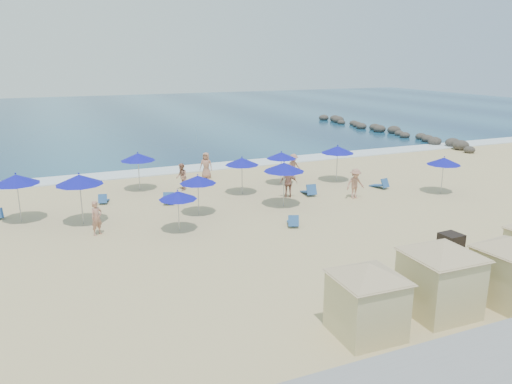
% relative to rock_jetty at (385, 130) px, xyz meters
% --- Properties ---
extents(ground, '(160.00, 160.00, 0.00)m').
position_rel_rock_jetty_xyz_m(ground, '(-24.01, -24.90, -0.36)').
color(ground, tan).
rests_on(ground, ground).
extents(ocean, '(160.00, 80.00, 0.06)m').
position_rel_rock_jetty_xyz_m(ocean, '(-24.01, 30.10, -0.33)').
color(ocean, navy).
rests_on(ocean, ground).
extents(surf_line, '(160.00, 2.50, 0.08)m').
position_rel_rock_jetty_xyz_m(surf_line, '(-24.01, -9.40, -0.32)').
color(surf_line, white).
rests_on(surf_line, ground).
extents(rock_jetty, '(2.56, 26.66, 0.96)m').
position_rel_rock_jetty_xyz_m(rock_jetty, '(0.00, 0.00, 0.00)').
color(rock_jetty, '#2D2825').
rests_on(rock_jetty, ground).
extents(trash_bin, '(0.90, 0.90, 0.85)m').
position_rel_rock_jetty_xyz_m(trash_bin, '(-19.71, -30.26, 0.07)').
color(trash_bin, black).
rests_on(trash_bin, ground).
extents(cabana_0, '(4.16, 4.16, 2.61)m').
position_rel_rock_jetty_xyz_m(cabana_0, '(-27.12, -34.34, 1.13)').
color(cabana_0, '#CEC08D').
rests_on(cabana_0, ground).
extents(cabana_1, '(4.54, 4.54, 2.85)m').
position_rel_rock_jetty_xyz_m(cabana_1, '(-24.09, -34.18, 1.27)').
color(cabana_1, '#CEC08D').
rests_on(cabana_1, ground).
extents(cabana_2, '(4.23, 4.23, 2.67)m').
position_rel_rock_jetty_xyz_m(cabana_2, '(-21.33, -34.55, 1.17)').
color(cabana_2, '#CEC08D').
rests_on(cabana_2, ground).
extents(umbrella_0, '(2.30, 2.30, 2.62)m').
position_rel_rock_jetty_xyz_m(umbrella_0, '(-37.08, -18.06, 1.91)').
color(umbrella_0, '#A5A8AD').
rests_on(umbrella_0, ground).
extents(umbrella_1, '(2.37, 2.37, 2.70)m').
position_rel_rock_jetty_xyz_m(umbrella_1, '(-34.15, -19.73, 1.98)').
color(umbrella_1, '#A5A8AD').
rests_on(umbrella_1, ground).
extents(umbrella_2, '(1.87, 1.87, 2.13)m').
position_rel_rock_jetty_xyz_m(umbrella_2, '(-29.92, -22.84, 1.48)').
color(umbrella_2, '#A5A8AD').
rests_on(umbrella_2, ground).
extents(umbrella_3, '(2.21, 2.21, 2.51)m').
position_rel_rock_jetty_xyz_m(umbrella_3, '(-30.18, -14.13, 1.82)').
color(umbrella_3, '#A5A8AD').
rests_on(umbrella_3, ground).
extents(umbrella_4, '(1.98, 1.98, 2.26)m').
position_rel_rock_jetty_xyz_m(umbrella_4, '(-28.21, -20.59, 1.59)').
color(umbrella_4, '#A5A8AD').
rests_on(umbrella_4, ground).
extents(umbrella_5, '(2.10, 2.10, 2.39)m').
position_rel_rock_jetty_xyz_m(umbrella_5, '(-24.47, -17.63, 1.71)').
color(umbrella_5, '#A5A8AD').
rests_on(umbrella_5, ground).
extents(umbrella_6, '(2.34, 2.34, 2.66)m').
position_rel_rock_jetty_xyz_m(umbrella_6, '(-23.29, -21.06, 1.95)').
color(umbrella_6, '#A5A8AD').
rests_on(umbrella_6, ground).
extents(umbrella_7, '(1.99, 1.99, 2.27)m').
position_rel_rock_jetty_xyz_m(umbrella_7, '(-21.12, -16.35, 1.60)').
color(umbrella_7, '#A5A8AD').
rests_on(umbrella_7, ground).
extents(umbrella_8, '(2.24, 2.24, 2.55)m').
position_rel_rock_jetty_xyz_m(umbrella_8, '(-17.25, -17.17, 1.85)').
color(umbrella_8, '#A5A8AD').
rests_on(umbrella_8, ground).
extents(umbrella_9, '(2.08, 2.08, 2.36)m').
position_rel_rock_jetty_xyz_m(umbrella_9, '(-12.88, -22.45, 1.69)').
color(umbrella_9, '#A5A8AD').
rests_on(umbrella_9, ground).
extents(beach_chair_1, '(0.78, 1.21, 0.62)m').
position_rel_rock_jetty_xyz_m(beach_chair_1, '(-32.70, -16.27, -0.15)').
color(beach_chair_1, '#275291').
rests_on(beach_chair_1, ground).
extents(beach_chair_2, '(1.05, 1.50, 0.76)m').
position_rel_rock_jetty_xyz_m(beach_chair_2, '(-29.17, -17.84, -0.10)').
color(beach_chair_2, '#275291').
rests_on(beach_chair_2, ground).
extents(beach_chair_3, '(0.95, 1.30, 0.66)m').
position_rel_rock_jetty_xyz_m(beach_chair_3, '(-24.40, -24.36, -0.13)').
color(beach_chair_3, '#275291').
rests_on(beach_chair_3, ground).
extents(beach_chair_4, '(0.81, 1.47, 0.77)m').
position_rel_rock_jetty_xyz_m(beach_chair_4, '(-20.74, -19.55, -0.10)').
color(beach_chair_4, '#275291').
rests_on(beach_chair_4, ground).
extents(beach_chair_5, '(0.83, 1.38, 0.71)m').
position_rel_rock_jetty_xyz_m(beach_chair_5, '(-15.61, -19.94, -0.12)').
color(beach_chair_5, '#275291').
rests_on(beach_chair_5, ground).
extents(beachgoer_0, '(0.74, 0.67, 1.69)m').
position_rel_rock_jetty_xyz_m(beachgoer_0, '(-33.65, -21.73, 0.48)').
color(beachgoer_0, '#AC7460').
rests_on(beachgoer_0, ground).
extents(beachgoer_1, '(0.75, 0.92, 1.74)m').
position_rel_rock_jetty_xyz_m(beachgoer_1, '(-27.67, -15.17, 0.51)').
color(beachgoer_1, '#AC7460').
rests_on(beachgoer_1, ground).
extents(beachgoer_2, '(1.15, 0.83, 1.80)m').
position_rel_rock_jetty_xyz_m(beachgoer_2, '(-22.16, -19.47, 0.54)').
color(beachgoer_2, '#AC7460').
rests_on(beachgoer_2, ground).
extents(beachgoer_3, '(1.21, 0.79, 1.77)m').
position_rel_rock_jetty_xyz_m(beachgoer_3, '(-19.63, -15.29, 0.52)').
color(beachgoer_3, '#AC7460').
rests_on(beachgoer_3, ground).
extents(beachgoer_4, '(1.08, 1.00, 1.85)m').
position_rel_rock_jetty_xyz_m(beachgoer_4, '(-25.22, -12.73, 0.56)').
color(beachgoer_4, '#AC7460').
rests_on(beachgoer_4, ground).
extents(beachgoer_5, '(1.20, 0.70, 1.83)m').
position_rel_rock_jetty_xyz_m(beachgoer_5, '(-18.56, -21.27, 0.55)').
color(beachgoer_5, '#AC7460').
rests_on(beachgoer_5, ground).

